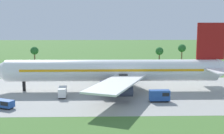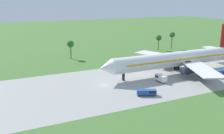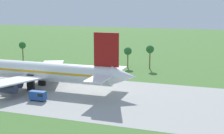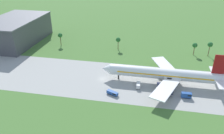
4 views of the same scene
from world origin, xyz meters
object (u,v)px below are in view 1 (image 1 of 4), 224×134
Objects in this scene: jet_airliner at (118,71)px; catering_van at (160,96)px; baggage_tug at (2,104)px; fuel_truck at (63,92)px.

jet_airliner is 16.83m from catering_van.
jet_airliner is 33.11m from baggage_tug.
fuel_truck is 1.02× the size of catering_van.
catering_van is at bearing -51.69° from jet_airliner.
jet_airliner is 14.34× the size of fuel_truck.
jet_airliner is at bearing 31.83° from baggage_tug.
jet_airliner is 11.24× the size of baggage_tug.
catering_van is (10.07, -12.74, -4.42)m from jet_airliner.
baggage_tug is at bearing -173.19° from catering_van.
fuel_truck is (12.56, 9.96, 0.33)m from baggage_tug.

